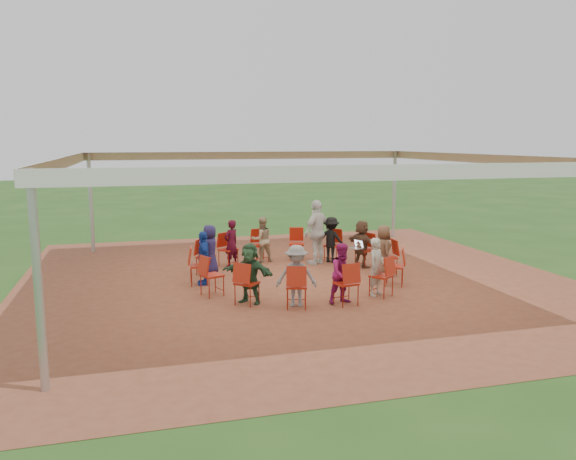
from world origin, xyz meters
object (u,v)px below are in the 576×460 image
object	(u,v)px
chair_7	(212,276)
person_seated_1	(331,240)
person_seated_10	(383,250)
person_seated_4	(210,250)
chair_2	(296,244)
chair_13	(387,257)
chair_4	(228,250)
person_seated_0	(362,244)
chair_0	(365,250)
person_seated_8	(343,273)
chair_5	(206,257)
cable_coil	(341,277)
chair_10	(346,284)
chair_12	(395,267)
person_seated_5	(204,258)
chair_8	(247,283)
chair_11	(381,276)
chair_9	(296,286)
person_seated_3	(231,243)
standing_person	(317,232)
laptop	(357,246)
person_seated_2	(262,239)
chair_6	(199,266)
person_seated_7	(296,276)
chair_3	(260,245)
person_seated_9	(377,267)
chair_1	(333,246)
person_seated_6	(250,273)

from	to	relation	value
chair_7	person_seated_1	bearing A→B (deg)	102.51
person_seated_10	person_seated_4	bearing A→B (deg)	77.14
chair_2	chair_13	world-z (taller)	same
chair_4	person_seated_1	bearing A→B (deg)	139.55
chair_2	person_seated_0	world-z (taller)	person_seated_0
chair_0	person_seated_8	bearing A→B (deg)	127.37
chair_5	cable_coil	xyz separation A→B (m)	(3.14, -1.30, -0.43)
chair_10	chair_12	size ratio (longest dim) A/B	1.00
chair_7	person_seated_5	bearing A→B (deg)	160.59
chair_8	chair_11	size ratio (longest dim) A/B	1.00
chair_7	chair_9	size ratio (longest dim) A/B	1.00
person_seated_3	standing_person	xyz separation A→B (m)	(2.32, -0.29, 0.25)
laptop	person_seated_10	bearing A→B (deg)	176.47
person_seated_2	person_seated_10	world-z (taller)	same
chair_6	person_seated_3	distance (m)	2.00
chair_5	chair_12	size ratio (longest dim) A/B	1.00
laptop	person_seated_3	bearing A→B (deg)	49.72
chair_0	person_seated_7	distance (m)	4.13
chair_3	person_seated_9	size ratio (longest dim) A/B	0.71
chair_9	standing_person	distance (m)	4.17
person_seated_0	person_seated_10	bearing A→B (deg)	167.14
chair_0	chair_1	distance (m)	1.04
chair_1	person_seated_1	bearing A→B (deg)	90.00
chair_5	chair_13	distance (m)	4.58
chair_0	person_seated_1	xyz separation A→B (m)	(-0.68, 0.76, 0.19)
chair_9	chair_11	distance (m)	2.04
chair_9	chair_10	xyz separation A→B (m)	(1.04, -0.06, 0.00)
chair_13	person_seated_10	size ratio (longest dim) A/B	0.71
chair_1	chair_10	xyz separation A→B (m)	(-1.18, -4.06, 0.00)
chair_13	laptop	distance (m)	1.03
chair_11	person_seated_10	xyz separation A→B (m)	(0.87, 1.79, 0.19)
person_seated_2	cable_coil	world-z (taller)	person_seated_2
chair_7	person_seated_2	xyz separation A→B (m)	(1.81, 3.09, 0.19)
person_seated_1	chair_12	bearing A→B (deg)	143.31
chair_6	chair_7	bearing A→B (deg)	12.86
chair_4	chair_6	bearing A→B (deg)	25.71
chair_6	person_seated_0	size ratio (longest dim) A/B	0.71
chair_7	chair_12	bearing A→B (deg)	64.29
chair_2	chair_9	distance (m)	4.70
chair_12	chair_13	xyz separation A→B (m)	(0.29, 1.00, 0.00)
person_seated_0	person_seated_10	size ratio (longest dim) A/B	1.00
person_seated_6	person_seated_9	world-z (taller)	same
chair_0	chair_9	size ratio (longest dim) A/B	1.00
chair_6	person_seated_5	world-z (taller)	person_seated_5
chair_13	person_seated_6	distance (m)	4.13
chair_5	chair_10	distance (m)	4.23
chair_4	person_seated_2	size ratio (longest dim) A/B	0.71
chair_7	person_seated_7	xyz separation A→B (m)	(1.55, -1.25, 0.19)
chair_5	person_seated_3	distance (m)	1.04
chair_9	chair_12	world-z (taller)	same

